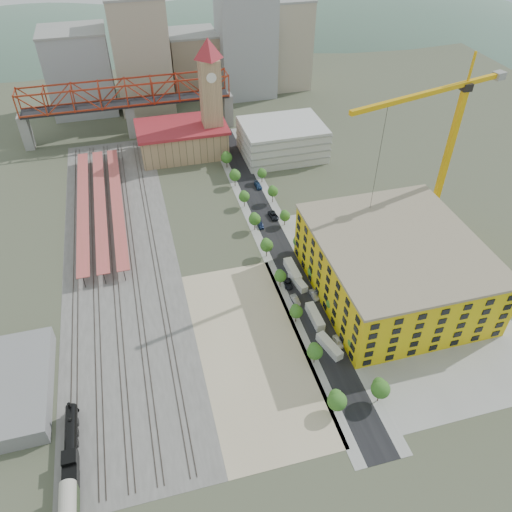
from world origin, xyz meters
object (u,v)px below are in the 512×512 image
object	(u,v)px
locomotive	(71,447)
site_trailer_d	(292,270)
clock_tower	(210,88)
site_trailer_c	(298,282)
car_0	(341,397)
site_trailer_a	(329,346)
site_trailer_b	(315,316)
construction_building	(394,266)
tower_crane	(445,133)

from	to	relation	value
locomotive	site_trailer_d	size ratio (longest dim) A/B	2.38
clock_tower	locomotive	xyz separation A→B (m)	(-58.00, -129.56, -26.47)
site_trailer_c	car_0	world-z (taller)	site_trailer_c
site_trailer_a	site_trailer_b	size ratio (longest dim) A/B	0.96
site_trailer_a	clock_tower	bearing A→B (deg)	78.62
construction_building	site_trailer_d	bearing A→B (deg)	150.74
site_trailer_c	tower_crane	bearing A→B (deg)	5.04
site_trailer_c	clock_tower	bearing A→B (deg)	83.91
tower_crane	site_trailer_d	xyz separation A→B (m)	(-49.74, -9.28, -36.10)
clock_tower	construction_building	distance (m)	107.36
locomotive	site_trailer_a	bearing A→B (deg)	10.88
construction_building	site_trailer_c	world-z (taller)	construction_building
locomotive	tower_crane	bearing A→B (deg)	24.77
construction_building	clock_tower	bearing A→B (deg)	108.78
clock_tower	site_trailer_d	size ratio (longest dim) A/B	5.18
construction_building	site_trailer_a	distance (m)	32.05
site_trailer_c	locomotive	bearing A→B (deg)	-160.57
site_trailer_c	car_0	bearing A→B (deg)	-105.26
construction_building	car_0	world-z (taller)	construction_building
tower_crane	car_0	size ratio (longest dim) A/B	15.88
construction_building	tower_crane	distance (m)	43.82
site_trailer_a	site_trailer_d	size ratio (longest dim) A/B	0.91
site_trailer_c	construction_building	bearing A→B (deg)	-31.05
site_trailer_a	car_0	size ratio (longest dim) A/B	2.38
site_trailer_a	car_0	world-z (taller)	site_trailer_a
site_trailer_b	site_trailer_d	world-z (taller)	site_trailer_d
clock_tower	site_trailer_c	xyz separation A→B (m)	(8.00, -90.58, -27.52)
construction_building	tower_crane	size ratio (longest dim) A/B	0.83
tower_crane	site_trailer_b	distance (m)	68.25
locomotive	site_trailer_b	world-z (taller)	locomotive
clock_tower	car_0	bearing A→B (deg)	-87.83
site_trailer_d	site_trailer_a	bearing A→B (deg)	-91.58
site_trailer_a	site_trailer_c	size ratio (longest dim) A/B	1.06
tower_crane	site_trailer_a	distance (m)	73.79
construction_building	site_trailer_c	size ratio (longest dim) A/B	5.91
clock_tower	site_trailer_a	size ratio (longest dim) A/B	5.70
site_trailer_d	car_0	distance (m)	46.86
site_trailer_b	car_0	xyz separation A→B (m)	(-3.00, -26.45, -0.65)
site_trailer_b	site_trailer_d	size ratio (longest dim) A/B	0.94
site_trailer_b	construction_building	bearing A→B (deg)	11.48
construction_building	site_trailer_b	xyz separation A→B (m)	(-26.00, -5.74, -8.11)
locomotive	site_trailer_c	bearing A→B (deg)	30.57
construction_building	site_trailer_a	size ratio (longest dim) A/B	5.55
clock_tower	site_trailer_d	world-z (taller)	clock_tower
tower_crane	clock_tower	bearing A→B (deg)	127.17
site_trailer_a	site_trailer_c	xyz separation A→B (m)	(0.00, 26.29, -0.08)
locomotive	site_trailer_c	distance (m)	76.66
tower_crane	site_trailer_a	bearing A→B (deg)	-140.70
site_trailer_b	locomotive	bearing A→B (deg)	-161.13
tower_crane	site_trailer_a	world-z (taller)	tower_crane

